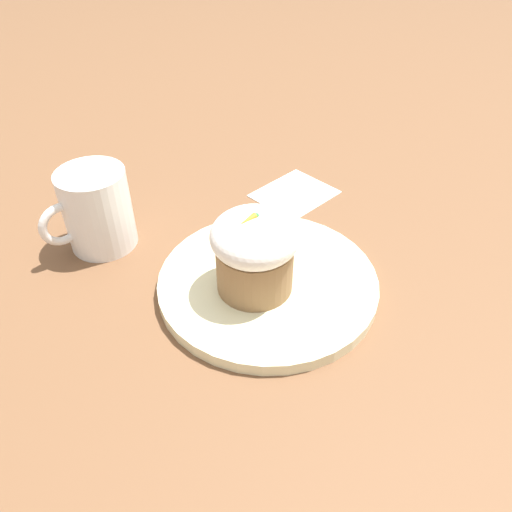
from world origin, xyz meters
name	(u,v)px	position (x,y,z in m)	size (l,w,h in m)	color
ground_plane	(268,287)	(0.00, 0.00, 0.00)	(4.00, 4.00, 0.00)	brown
dessert_plate	(268,283)	(0.00, 0.00, 0.01)	(0.26, 0.26, 0.02)	beige
carrot_cake	(256,252)	(0.02, 0.00, 0.07)	(0.10, 0.10, 0.10)	olive
spoon	(275,271)	(-0.01, 0.00, 0.02)	(0.10, 0.10, 0.01)	silver
coffee_cup	(96,210)	(0.10, -0.21, 0.05)	(0.12, 0.09, 0.11)	white
paper_napkin	(295,194)	(-0.17, -0.12, 0.00)	(0.12, 0.10, 0.00)	white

